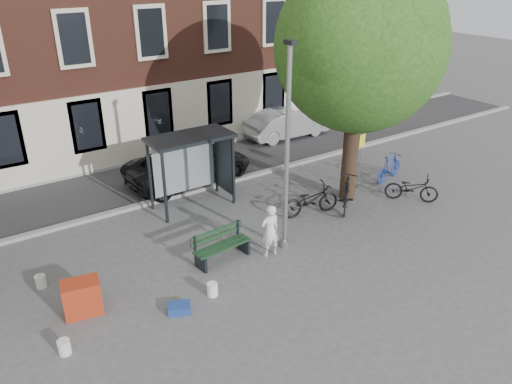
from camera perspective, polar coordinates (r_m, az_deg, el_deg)
The scene contains 21 objects.
ground at distance 15.32m, azimuth 3.26°, elevation -6.26°, with size 90.00×90.00×0.00m, color #4C4C4F.
road at distance 20.69m, azimuth -8.50°, elevation 2.27°, with size 40.00×4.00×0.01m, color #28282B.
curb_near at distance 19.02m, azimuth -5.84°, elevation 0.48°, with size 40.00×0.25×0.12m, color gray.
curb_far at distance 22.37m, azimuth -10.78°, elevation 4.05°, with size 40.00×0.25×0.12m, color gray.
lamppost at distance 14.06m, azimuth 3.54°, elevation 3.44°, with size 0.28×0.35×6.11m.
tree_right at distance 16.94m, azimuth 12.15°, elevation 16.66°, with size 5.76×5.60×8.20m.
bus_shelter at distance 17.31m, azimuth -6.44°, elevation 4.55°, with size 2.85×1.45×2.62m.
painter at distance 14.50m, azimuth 1.61°, elevation -4.45°, with size 0.59×0.39×1.63m, color silver.
bench at distance 14.54m, azimuth -4.00°, elevation -6.27°, with size 1.80×0.72×0.90m.
bike_a at distance 16.99m, azimuth 6.24°, elevation -0.92°, with size 0.72×2.07×1.09m, color black.
bike_b at distance 20.22m, azimuth 14.99°, elevation 2.72°, with size 0.50×1.77×1.07m, color navy.
bike_c at distance 18.74m, azimuth 17.36°, elevation 0.43°, with size 0.65×1.86×0.98m, color black.
bike_d at distance 17.52m, azimuth 10.32°, elevation -0.15°, with size 0.56×2.00×1.20m, color black.
car_dark at distance 19.59m, azimuth -7.64°, elevation 3.17°, with size 2.31×5.01×1.39m, color black.
car_silver at distance 24.41m, azimuth 3.60°, elevation 7.87°, with size 1.49×4.27×1.41m, color #94959A.
red_stand at distance 13.20m, azimuth -19.26°, elevation -11.32°, with size 0.90×0.60×0.90m, color #A02E15.
blue_crate at distance 12.87m, azimuth -8.76°, elevation -12.98°, with size 0.55×0.40×0.20m, color navy.
bucket_a at distance 12.33m, azimuth -21.06°, elevation -16.20°, with size 0.28×0.28×0.36m, color silver.
bucket_b at distance 13.26m, azimuth -5.01°, elevation -11.03°, with size 0.28×0.28×0.36m, color white.
bucket_c at distance 14.66m, azimuth -23.37°, elevation -9.37°, with size 0.28×0.28×0.36m, color silver.
notice_sign at distance 18.91m, azimuth 11.94°, elevation 4.91°, with size 0.36×0.12×2.13m.
Camera 1 is at (-8.01, -10.30, 8.03)m, focal length 35.00 mm.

